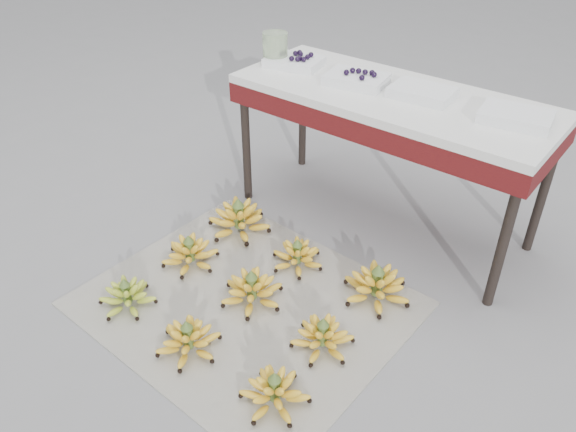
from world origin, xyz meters
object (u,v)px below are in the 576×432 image
Objects in this scene: bunch_mid_center at (252,290)px; bunch_front_center at (188,340)px; bunch_mid_right at (323,337)px; bunch_back_left at (239,220)px; vendor_table at (391,109)px; tray_right at (422,92)px; bunch_back_center at (297,256)px; newspaper_mat at (246,303)px; bunch_front_right at (275,392)px; glass_jar at (275,48)px; tray_far_right at (516,116)px; tray_left at (357,79)px; bunch_front_left at (127,296)px; bunch_mid_left at (190,254)px; bunch_back_right at (377,286)px; tray_far_left at (295,61)px.

bunch_front_center is at bearing -72.82° from bunch_mid_center.
bunch_back_left reaches higher than bunch_mid_right.
tray_right is (0.13, 0.03, 0.10)m from vendor_table.
bunch_back_center is (0.00, 0.30, -0.01)m from bunch_mid_center.
newspaper_mat is 4.48× the size of bunch_front_right.
tray_right reaches higher than bunch_mid_center.
glass_jar is at bearing 130.75° from bunch_front_center.
tray_far_right is (0.65, 0.91, 0.71)m from newspaper_mat.
vendor_table is at bearing 4.93° from tray_left.
glass_jar is at bearing 87.15° from bunch_front_left.
bunch_front_center is 1.54m from tray_far_right.
bunch_mid_right is 1.03× the size of tray_left.
bunch_mid_center is at bearing 105.39° from bunch_front_center.
bunch_back_center is (0.39, 0.29, -0.00)m from bunch_mid_left.
bunch_front_right is 1.64m from glass_jar.
bunch_mid_left is 0.93× the size of bunch_back_right.
bunch_back_center is at bearing -101.10° from vendor_table.
tray_right reaches higher than bunch_back_center.
newspaper_mat is 4.30× the size of bunch_mid_left.
glass_jar reaches higher than bunch_mid_center.
tray_far_right is at bearing 3.44° from vendor_table.
bunch_mid_left is 0.49m from bunch_back_center.
bunch_back_center is 0.89× the size of tray_far_left.
bunch_back_right is 1.13× the size of tray_right.
tray_right is (-0.16, 1.21, 0.65)m from bunch_front_right.
newspaper_mat is 1.18m from tray_right.
bunch_front_left is 1.52m from tray_right.
bunch_front_center is 1.05× the size of bunch_mid_left.
bunch_front_right is at bearing -94.89° from bunch_back_right.
glass_jar is (-0.64, -0.04, 0.16)m from vendor_table.
bunch_mid_left is 1.49m from tray_far_right.
newspaper_mat is 0.87× the size of vendor_table.
bunch_back_left is (-0.76, 0.37, 0.01)m from bunch_mid_right.
tray_far_left is at bearing 137.14° from bunch_back_center.
tray_far_left is (-0.42, 0.87, 0.71)m from newspaper_mat.
bunch_mid_right is (0.39, 0.00, 0.05)m from newspaper_mat.
vendor_table is (0.12, 1.20, 0.55)m from bunch_front_center.
tray_far_right is at bearing 54.29° from newspaper_mat.
newspaper_mat is at bearing 107.24° from bunch_front_center.
bunch_front_center is 1.43m from tray_far_left.
bunch_back_center is (-0.38, 0.33, -0.00)m from bunch_mid_right.
tray_left is (-0.06, 1.18, 0.66)m from bunch_front_center.
bunch_mid_center is at bearing 6.55° from bunch_mid_left.
tray_left is 0.31m from tray_right.
bunch_mid_right is (-0.02, 0.31, -0.00)m from bunch_front_right.
bunch_mid_center is 1.12m from tray_right.
newspaper_mat is at bearing -125.71° from tray_far_right.
glass_jar is at bearing 87.05° from bunch_back_left.
bunch_front_left is 0.91× the size of tray_left.
glass_jar is at bearing 119.82° from bunch_front_right.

